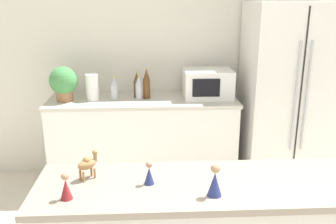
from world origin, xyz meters
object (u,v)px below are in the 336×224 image
object	(u,v)px
refrigerator	(286,97)
back_bottle_0	(114,89)
camel_figurine	(88,163)
potted_plant	(64,82)
wise_man_figurine_blue	(66,188)
back_bottle_3	(137,85)
back_bottle_1	(139,87)
wise_man_figurine_purple	(149,174)
back_bottle_2	(147,84)
paper_towel_roll	(92,87)
wise_man_figurine_crimson	(215,182)
microwave	(208,84)

from	to	relation	value
refrigerator	back_bottle_0	distance (m)	1.71
camel_figurine	potted_plant	bearing A→B (deg)	105.60
wise_man_figurine_blue	back_bottle_3	bearing A→B (deg)	82.47
back_bottle_1	wise_man_figurine_purple	bearing A→B (deg)	-87.14
back_bottle_2	wise_man_figurine_blue	xyz separation A→B (m)	(-0.37, -2.03, -0.03)
paper_towel_roll	back_bottle_1	xyz separation A→B (m)	(0.45, 0.02, -0.01)
potted_plant	back_bottle_0	bearing A→B (deg)	2.77
back_bottle_2	back_bottle_0	bearing A→B (deg)	-174.62
wise_man_figurine_crimson	wise_man_figurine_blue	bearing A→B (deg)	179.64
back_bottle_3	back_bottle_1	bearing A→B (deg)	-74.13
back_bottle_1	camel_figurine	world-z (taller)	back_bottle_1
back_bottle_3	wise_man_figurine_blue	xyz separation A→B (m)	(-0.28, -2.08, -0.01)
back_bottle_1	wise_man_figurine_blue	xyz separation A→B (m)	(-0.30, -2.01, -0.00)
back_bottle_1	wise_man_figurine_crimson	xyz separation A→B (m)	(0.41, -2.01, 0.01)
paper_towel_roll	back_bottle_2	xyz separation A→B (m)	(0.53, 0.04, 0.02)
refrigerator	back_bottle_0	xyz separation A→B (m)	(-1.71, 0.04, 0.09)
wise_man_figurine_purple	camel_figurine	bearing A→B (deg)	166.98
microwave	wise_man_figurine_blue	world-z (taller)	microwave
back_bottle_1	potted_plant	bearing A→B (deg)	-177.70
potted_plant	camel_figurine	size ratio (longest dim) A/B	2.24
refrigerator	back_bottle_1	size ratio (longest dim) A/B	7.50
back_bottle_3	wise_man_figurine_crimson	bearing A→B (deg)	-78.42
wise_man_figurine_blue	back_bottle_0	bearing A→B (deg)	88.40
microwave	back_bottle_3	size ratio (longest dim) A/B	1.83
potted_plant	refrigerator	bearing A→B (deg)	-0.50
potted_plant	microwave	distance (m)	1.41
potted_plant	paper_towel_roll	xyz separation A→B (m)	(0.27, 0.01, -0.05)
refrigerator	wise_man_figurine_purple	world-z (taller)	refrigerator
potted_plant	back_bottle_1	world-z (taller)	potted_plant
refrigerator	paper_towel_roll	distance (m)	1.92
back_bottle_1	wise_man_figurine_purple	world-z (taller)	back_bottle_1
potted_plant	microwave	size ratio (longest dim) A/B	0.70
wise_man_figurine_blue	wise_man_figurine_purple	size ratio (longest dim) A/B	1.09
back_bottle_0	paper_towel_roll	bearing A→B (deg)	-177.07
back_bottle_0	camel_figurine	size ratio (longest dim) A/B	1.53
potted_plant	wise_man_figurine_blue	size ratio (longest dim) A/B	2.47
back_bottle_2	wise_man_figurine_purple	size ratio (longest dim) A/B	2.47
microwave	back_bottle_1	size ratio (longest dim) A/B	1.96
back_bottle_2	microwave	bearing A→B (deg)	0.88
back_bottle_2	back_bottle_3	xyz separation A→B (m)	(-0.10, 0.05, -0.02)
microwave	wise_man_figurine_crimson	size ratio (longest dim) A/B	2.93
wise_man_figurine_blue	wise_man_figurine_crimson	distance (m)	0.70
paper_towel_roll	microwave	distance (m)	1.14
microwave	back_bottle_1	world-z (taller)	microwave
potted_plant	camel_figurine	bearing A→B (deg)	-74.40
refrigerator	back_bottle_2	xyz separation A→B (m)	(-1.39, 0.07, 0.13)
paper_towel_roll	camel_figurine	bearing A→B (deg)	-82.79
refrigerator	microwave	xyz separation A→B (m)	(-0.78, 0.08, 0.13)
back_bottle_2	refrigerator	bearing A→B (deg)	-2.97
paper_towel_roll	refrigerator	bearing A→B (deg)	-0.94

